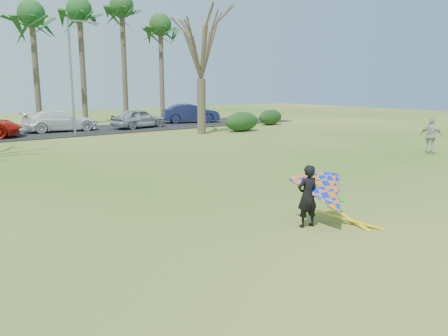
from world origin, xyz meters
TOP-DOWN VIEW (x-y plane):
  - ground at (0.00, 0.00)m, footprint 100.00×100.00m
  - parking_strip at (0.00, 25.00)m, footprint 46.00×7.00m
  - palm_6 at (2.00, 31.00)m, footprint 4.84×4.84m
  - palm_7 at (6.00, 31.00)m, footprint 4.84×4.84m
  - palm_8 at (10.00, 31.00)m, footprint 4.84×4.84m
  - palm_9 at (14.00, 31.00)m, footprint 4.84×4.84m
  - bare_tree_right at (10.00, 18.00)m, footprint 6.27×6.27m
  - streetlight at (2.16, 22.00)m, footprint 2.28×0.18m
  - hedge_near at (13.39, 17.48)m, footprint 3.00×1.36m
  - hedge_far at (18.71, 19.96)m, footprint 2.48×1.16m
  - car_3 at (2.06, 25.46)m, footprint 5.59×2.58m
  - car_4 at (7.99, 24.20)m, footprint 4.86×2.70m
  - car_5 at (14.03, 25.76)m, footprint 5.53×3.45m
  - pedestrian_b at (14.32, 3.00)m, footprint 0.72×1.20m
  - kite_flyer at (0.71, -1.40)m, footprint 2.13×2.39m

SIDE VIEW (x-z plane):
  - ground at x=0.00m, z-range 0.00..0.00m
  - parking_strip at x=0.00m, z-range 0.00..0.06m
  - hedge_far at x=18.71m, z-range 0.00..1.38m
  - hedge_near at x=13.39m, z-range 0.00..1.50m
  - car_4 at x=7.99m, z-range 0.06..1.62m
  - kite_flyer at x=0.71m, z-range -0.16..1.85m
  - car_3 at x=2.06m, z-range 0.06..1.64m
  - car_5 at x=14.03m, z-range 0.06..1.78m
  - pedestrian_b at x=14.32m, z-range 0.00..1.91m
  - streetlight at x=2.16m, z-range 0.46..8.46m
  - bare_tree_right at x=10.00m, z-range 1.96..11.17m
  - palm_6 at x=2.00m, z-range 3.75..14.59m
  - palm_9 at x=14.00m, z-range 3.75..14.59m
  - palm_7 at x=6.00m, z-range 4.08..15.62m
  - palm_8 at x=10.00m, z-range 4.40..16.64m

